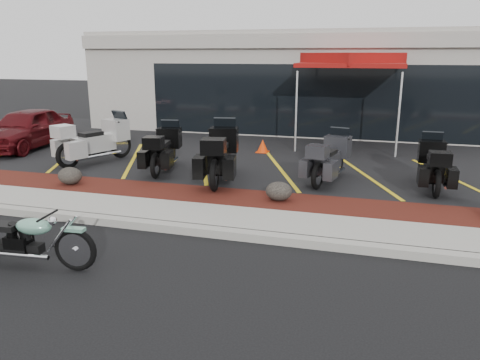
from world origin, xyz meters
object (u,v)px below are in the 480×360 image
(parked_car, at_px, (26,128))
(traffic_cone, at_px, (263,146))
(hero_cruiser, at_px, (75,243))
(popup_canopy, at_px, (352,61))
(touring_white, at_px, (120,134))

(parked_car, bearing_deg, traffic_cone, 6.19)
(hero_cruiser, height_order, popup_canopy, popup_canopy)
(traffic_cone, height_order, popup_canopy, popup_canopy)
(touring_white, height_order, traffic_cone, touring_white)
(hero_cruiser, xyz_separation_m, traffic_cone, (0.82, 8.61, -0.09))
(touring_white, height_order, parked_car, touring_white)
(traffic_cone, bearing_deg, touring_white, -153.49)
(hero_cruiser, bearing_deg, touring_white, 109.48)
(touring_white, xyz_separation_m, parked_car, (-3.71, 0.48, -0.05))
(parked_car, relative_size, traffic_cone, 9.44)
(traffic_cone, bearing_deg, popup_canopy, 37.96)
(hero_cruiser, height_order, traffic_cone, hero_cruiser)
(touring_white, relative_size, popup_canopy, 0.57)
(touring_white, relative_size, traffic_cone, 5.96)
(parked_car, bearing_deg, popup_canopy, 13.95)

